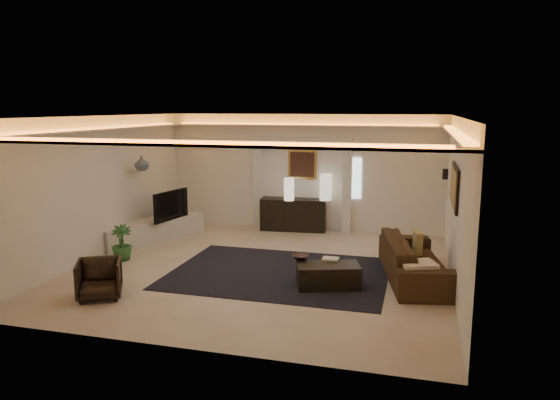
% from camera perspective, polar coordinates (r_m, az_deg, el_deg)
% --- Properties ---
extents(floor, '(7.00, 7.00, 0.00)m').
position_cam_1_polar(floor, '(10.16, -2.00, -7.49)').
color(floor, beige).
rests_on(floor, ground).
extents(ceiling, '(7.00, 7.00, 0.00)m').
position_cam_1_polar(ceiling, '(9.68, -2.10, 9.10)').
color(ceiling, white).
rests_on(ceiling, ground).
extents(wall_back, '(7.00, 0.00, 7.00)m').
position_cam_1_polar(wall_back, '(13.16, 2.48, 3.05)').
color(wall_back, white).
rests_on(wall_back, ground).
extents(wall_front, '(7.00, 0.00, 7.00)m').
position_cam_1_polar(wall_front, '(6.63, -11.09, -4.26)').
color(wall_front, white).
rests_on(wall_front, ground).
extents(wall_left, '(0.00, 7.00, 7.00)m').
position_cam_1_polar(wall_left, '(11.35, -19.18, 1.35)').
color(wall_left, white).
rests_on(wall_left, ground).
extents(wall_right, '(0.00, 7.00, 7.00)m').
position_cam_1_polar(wall_right, '(9.40, 18.77, -0.36)').
color(wall_right, white).
rests_on(wall_right, ground).
extents(cove_soffit, '(7.00, 7.00, 0.04)m').
position_cam_1_polar(cove_soffit, '(9.69, -2.09, 7.44)').
color(cove_soffit, silver).
rests_on(cove_soffit, ceiling).
extents(daylight_slit, '(0.25, 0.03, 1.00)m').
position_cam_1_polar(daylight_slit, '(12.93, 8.31, 2.37)').
color(daylight_slit, white).
rests_on(daylight_slit, wall_back).
extents(area_rug, '(4.00, 3.00, 0.01)m').
position_cam_1_polar(area_rug, '(9.87, -0.10, -7.98)').
color(area_rug, black).
rests_on(area_rug, ground).
extents(pilaster_left, '(0.22, 0.20, 2.20)m').
position_cam_1_polar(pilaster_left, '(13.42, -2.42, 1.67)').
color(pilaster_left, silver).
rests_on(pilaster_left, ground).
extents(pilaster_right, '(0.22, 0.20, 2.20)m').
position_cam_1_polar(pilaster_right, '(12.91, 7.36, 1.27)').
color(pilaster_right, silver).
rests_on(pilaster_right, ground).
extents(alcove_header, '(2.52, 0.20, 0.12)m').
position_cam_1_polar(alcove_header, '(12.99, 2.41, 6.50)').
color(alcove_header, silver).
rests_on(alcove_header, wall_back).
extents(painting_frame, '(0.74, 0.04, 0.74)m').
position_cam_1_polar(painting_frame, '(13.11, 2.46, 3.90)').
color(painting_frame, tan).
rests_on(painting_frame, wall_back).
extents(painting_canvas, '(0.62, 0.02, 0.62)m').
position_cam_1_polar(painting_canvas, '(13.09, 2.44, 3.89)').
color(painting_canvas, '#4C2D1E').
rests_on(painting_canvas, wall_back).
extents(art_panel_frame, '(0.04, 1.64, 0.74)m').
position_cam_1_polar(art_panel_frame, '(9.66, 18.58, 1.42)').
color(art_panel_frame, black).
rests_on(art_panel_frame, wall_right).
extents(art_panel_gold, '(0.02, 1.50, 0.62)m').
position_cam_1_polar(art_panel_gold, '(9.66, 18.43, 1.43)').
color(art_panel_gold, tan).
rests_on(art_panel_gold, wall_right).
extents(wall_sconce, '(0.12, 0.12, 0.22)m').
position_cam_1_polar(wall_sconce, '(11.54, 17.62, 2.72)').
color(wall_sconce, black).
rests_on(wall_sconce, wall_right).
extents(wall_niche, '(0.10, 0.55, 0.04)m').
position_cam_1_polar(wall_niche, '(12.46, -15.39, 3.22)').
color(wall_niche, silver).
rests_on(wall_niche, wall_left).
extents(console, '(1.67, 0.67, 0.81)m').
position_cam_1_polar(console, '(13.14, 1.47, -1.61)').
color(console, black).
rests_on(console, ground).
extents(lamp_left, '(0.30, 0.30, 0.56)m').
position_cam_1_polar(lamp_left, '(12.78, 1.00, 1.21)').
color(lamp_left, white).
rests_on(lamp_left, console).
extents(lamp_right, '(0.29, 0.29, 0.65)m').
position_cam_1_polar(lamp_right, '(12.85, 5.01, 1.22)').
color(lamp_right, beige).
rests_on(lamp_right, console).
extents(media_ledge, '(1.72, 2.72, 0.50)m').
position_cam_1_polar(media_ledge, '(12.56, -13.95, -3.28)').
color(media_ledge, beige).
rests_on(media_ledge, ground).
extents(tv, '(1.20, 0.38, 0.69)m').
position_cam_1_polar(tv, '(12.45, -12.27, -0.64)').
color(tv, black).
rests_on(tv, media_ledge).
extents(figurine, '(0.15, 0.15, 0.37)m').
position_cam_1_polar(figurine, '(13.29, -12.02, -0.64)').
color(figurine, black).
rests_on(figurine, media_ledge).
extents(ginger_jar, '(0.41, 0.41, 0.33)m').
position_cam_1_polar(ginger_jar, '(12.07, -14.88, 3.91)').
color(ginger_jar, slate).
rests_on(ginger_jar, wall_niche).
extents(plant, '(0.55, 0.55, 0.72)m').
position_cam_1_polar(plant, '(11.06, -16.94, -4.51)').
color(plant, '#2D6228').
rests_on(plant, ground).
extents(sofa, '(2.68, 1.47, 0.74)m').
position_cam_1_polar(sofa, '(9.75, 14.58, -6.31)').
color(sofa, black).
rests_on(sofa, ground).
extents(throw_blanket, '(0.69, 0.63, 0.06)m').
position_cam_1_polar(throw_blanket, '(8.86, 14.88, -6.77)').
color(throw_blanket, silver).
rests_on(throw_blanket, sofa).
extents(throw_pillow, '(0.20, 0.44, 0.42)m').
position_cam_1_polar(throw_pillow, '(10.22, 14.82, -4.51)').
color(throw_pillow, tan).
rests_on(throw_pillow, sofa).
extents(coffee_table, '(1.20, 0.89, 0.40)m').
position_cam_1_polar(coffee_table, '(9.13, 5.29, -8.23)').
color(coffee_table, black).
rests_on(coffee_table, ground).
extents(bowl, '(0.32, 0.32, 0.07)m').
position_cam_1_polar(bowl, '(9.34, 2.28, -6.22)').
color(bowl, '#38241E').
rests_on(bowl, coffee_table).
extents(magazine, '(0.29, 0.21, 0.03)m').
position_cam_1_polar(magazine, '(9.34, 5.57, -6.40)').
color(magazine, silver).
rests_on(magazine, coffee_table).
extents(armchair, '(0.93, 0.94, 0.64)m').
position_cam_1_polar(armchair, '(9.06, -19.16, -8.15)').
color(armchair, black).
rests_on(armchair, ground).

